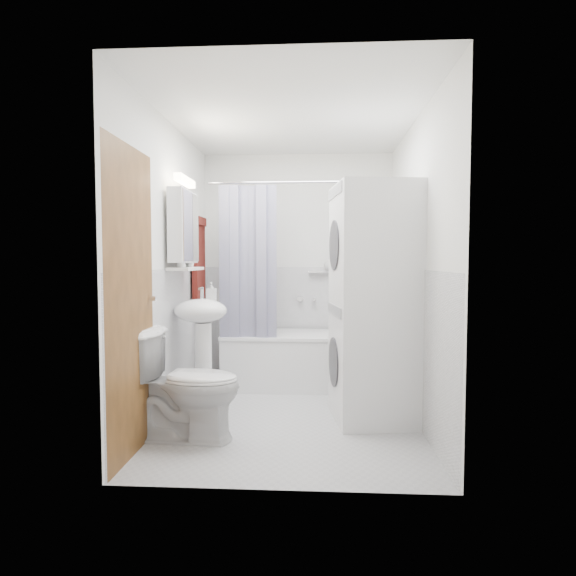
# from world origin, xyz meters

# --- Properties ---
(floor) EXTENTS (2.60, 2.60, 0.00)m
(floor) POSITION_xyz_m (0.00, 0.00, 0.00)
(floor) COLOR #B4B4B9
(floor) RESTS_ON ground
(room_walls) EXTENTS (2.60, 2.60, 2.60)m
(room_walls) POSITION_xyz_m (0.00, 0.00, 1.49)
(room_walls) COLOR white
(room_walls) RESTS_ON ground
(wainscot) EXTENTS (1.98, 2.58, 2.58)m
(wainscot) POSITION_xyz_m (0.00, 0.29, 0.60)
(wainscot) COLOR white
(wainscot) RESTS_ON ground
(door) EXTENTS (0.05, 2.00, 2.00)m
(door) POSITION_xyz_m (-0.95, -0.55, 1.00)
(door) COLOR brown
(door) RESTS_ON ground
(bathtub) EXTENTS (1.41, 0.67, 0.54)m
(bathtub) POSITION_xyz_m (-0.02, 0.92, 0.30)
(bathtub) COLOR white
(bathtub) RESTS_ON ground
(tub_spout) EXTENTS (0.04, 0.12, 0.04)m
(tub_spout) POSITION_xyz_m (0.18, 1.25, 0.86)
(tub_spout) COLOR silver
(tub_spout) RESTS_ON room_walls
(curtain_rod) EXTENTS (1.59, 0.02, 0.02)m
(curtain_rod) POSITION_xyz_m (-0.02, 0.65, 2.00)
(curtain_rod) COLOR silver
(curtain_rod) RESTS_ON room_walls
(shower_curtain) EXTENTS (0.55, 0.02, 1.45)m
(shower_curtain) POSITION_xyz_m (-0.44, 0.65, 1.25)
(shower_curtain) COLOR #161447
(shower_curtain) RESTS_ON curtain_rod
(sink) EXTENTS (0.44, 0.37, 1.04)m
(sink) POSITION_xyz_m (-0.75, 0.06, 0.70)
(sink) COLOR white
(sink) RESTS_ON ground
(medicine_cabinet) EXTENTS (0.13, 0.50, 0.71)m
(medicine_cabinet) POSITION_xyz_m (-0.90, 0.10, 1.57)
(medicine_cabinet) COLOR white
(medicine_cabinet) RESTS_ON room_walls
(shelf) EXTENTS (0.18, 0.54, 0.02)m
(shelf) POSITION_xyz_m (-0.89, 0.10, 1.20)
(shelf) COLOR silver
(shelf) RESTS_ON room_walls
(shower_caddy) EXTENTS (0.22, 0.06, 0.02)m
(shower_caddy) POSITION_xyz_m (0.23, 1.24, 1.15)
(shower_caddy) COLOR silver
(shower_caddy) RESTS_ON room_walls
(towel) EXTENTS (0.07, 0.33, 0.81)m
(towel) POSITION_xyz_m (-0.94, 0.75, 1.30)
(towel) COLOR #4F1210
(towel) RESTS_ON room_walls
(washer_dryer) EXTENTS (0.75, 0.74, 1.86)m
(washer_dryer) POSITION_xyz_m (0.68, -0.05, 0.93)
(washer_dryer) COLOR white
(washer_dryer) RESTS_ON ground
(toilet) EXTENTS (0.82, 0.49, 0.77)m
(toilet) POSITION_xyz_m (-0.72, -0.57, 0.39)
(toilet) COLOR white
(toilet) RESTS_ON ground
(soap_pump) EXTENTS (0.08, 0.17, 0.08)m
(soap_pump) POSITION_xyz_m (-0.71, 0.25, 0.95)
(soap_pump) COLOR gray
(soap_pump) RESTS_ON sink
(shelf_bottle) EXTENTS (0.07, 0.18, 0.07)m
(shelf_bottle) POSITION_xyz_m (-0.89, -0.05, 1.25)
(shelf_bottle) COLOR gray
(shelf_bottle) RESTS_ON shelf
(shelf_cup) EXTENTS (0.10, 0.09, 0.10)m
(shelf_cup) POSITION_xyz_m (-0.89, 0.22, 1.26)
(shelf_cup) COLOR gray
(shelf_cup) RESTS_ON shelf
(shampoo_a) EXTENTS (0.13, 0.17, 0.13)m
(shampoo_a) POSITION_xyz_m (0.35, 1.24, 1.23)
(shampoo_a) COLOR gray
(shampoo_a) RESTS_ON shower_caddy
(shampoo_b) EXTENTS (0.08, 0.21, 0.08)m
(shampoo_b) POSITION_xyz_m (0.47, 1.24, 1.20)
(shampoo_b) COLOR #2945A6
(shampoo_b) RESTS_ON shower_caddy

